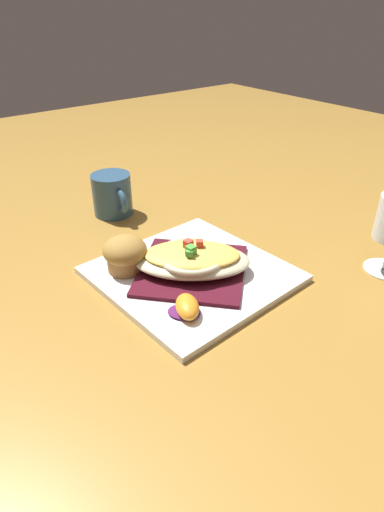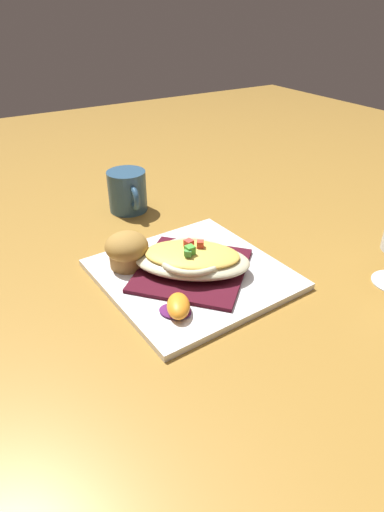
{
  "view_description": "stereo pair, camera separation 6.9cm",
  "coord_description": "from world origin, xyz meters",
  "px_view_note": "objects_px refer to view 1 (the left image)",
  "views": [
    {
      "loc": [
        0.46,
        -0.37,
        0.4
      ],
      "look_at": [
        0.0,
        0.0,
        0.04
      ],
      "focal_mm": 30.02,
      "sensor_mm": 36.0,
      "label": 1
    },
    {
      "loc": [
        0.5,
        -0.31,
        0.4
      ],
      "look_at": [
        0.0,
        0.0,
        0.04
      ],
      "focal_mm": 30.02,
      "sensor_mm": 36.0,
      "label": 2
    }
  ],
  "objects_px": {
    "square_plate": "(192,274)",
    "coffee_mug": "(113,197)",
    "muffin": "(125,254)",
    "orange_garnish": "(187,308)",
    "gratin_dish": "(192,258)"
  },
  "relations": [
    {
      "from": "muffin",
      "to": "square_plate",
      "type": "bearing_deg",
      "value": 48.02
    },
    {
      "from": "muffin",
      "to": "orange_garnish",
      "type": "distance_m",
      "value": 0.16
    },
    {
      "from": "square_plate",
      "to": "coffee_mug",
      "type": "distance_m",
      "value": 0.3
    },
    {
      "from": "gratin_dish",
      "to": "muffin",
      "type": "relative_size",
      "value": 3.0
    },
    {
      "from": "gratin_dish",
      "to": "orange_garnish",
      "type": "relative_size",
      "value": 3.34
    },
    {
      "from": "square_plate",
      "to": "muffin",
      "type": "distance_m",
      "value": 0.12
    },
    {
      "from": "muffin",
      "to": "coffee_mug",
      "type": "distance_m",
      "value": 0.24
    },
    {
      "from": "gratin_dish",
      "to": "muffin",
      "type": "xyz_separation_m",
      "value": [
        -0.07,
        -0.08,
        0.0
      ]
    },
    {
      "from": "square_plate",
      "to": "gratin_dish",
      "type": "xyz_separation_m",
      "value": [
        0.0,
        -0.0,
        0.03
      ]
    },
    {
      "from": "orange_garnish",
      "to": "coffee_mug",
      "type": "bearing_deg",
      "value": 165.95
    },
    {
      "from": "square_plate",
      "to": "coffee_mug",
      "type": "relative_size",
      "value": 2.48
    },
    {
      "from": "square_plate",
      "to": "gratin_dish",
      "type": "relative_size",
      "value": 1.3
    },
    {
      "from": "coffee_mug",
      "to": "gratin_dish",
      "type": "bearing_deg",
      "value": -3.86
    },
    {
      "from": "square_plate",
      "to": "orange_garnish",
      "type": "bearing_deg",
      "value": -42.42
    },
    {
      "from": "muffin",
      "to": "orange_garnish",
      "type": "height_order",
      "value": "muffin"
    }
  ]
}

